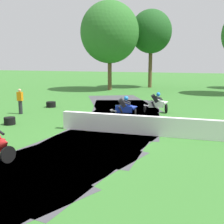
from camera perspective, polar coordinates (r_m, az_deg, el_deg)
The scene contains 9 objects.
ground_plane at distance 14.48m, azimuth -0.59°, elevation -3.86°, with size 120.00×120.00×0.00m, color #38752D.
track_asphalt at distance 14.80m, azimuth -4.19°, elevation -3.55°, with size 8.89×29.01×0.01m.
motorcycle_chase_blue at distance 17.43m, azimuth 2.53°, elevation 0.80°, with size 1.70×0.98×1.42m.
motorcycle_trailing_white at distance 19.46m, azimuth 8.67°, elevation 1.71°, with size 1.71×1.10×1.42m.
tire_stack_mid_a at distance 16.94m, azimuth -19.17°, elevation -1.64°, with size 0.60×0.60×0.40m.
tire_stack_mid_b at distance 22.09m, azimuth -11.71°, elevation 1.43°, with size 0.69×0.69×0.40m.
track_marshal at distance 19.84m, azimuth -17.33°, elevation 1.98°, with size 0.34×0.24×1.63m.
tree_behind_barrier at distance 36.50m, azimuth 7.56°, elevation 15.13°, with size 4.88×4.88×9.21m.
tree_distant at distance 33.32m, azimuth -0.46°, elevation 15.14°, with size 6.39×6.39×9.67m.
Camera 1 is at (4.33, -13.35, 3.58)m, focal length 47.31 mm.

